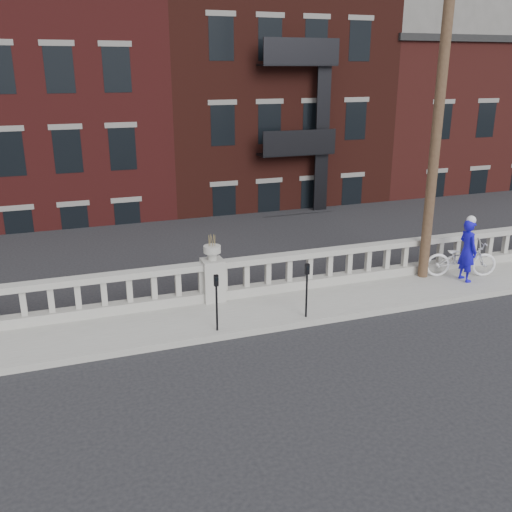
{
  "coord_description": "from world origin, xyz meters",
  "views": [
    {
      "loc": [
        -3.59,
        -9.38,
        5.91
      ],
      "look_at": [
        0.91,
        3.2,
        1.48
      ],
      "focal_mm": 40.0,
      "sensor_mm": 36.0,
      "label": 1
    }
  ],
  "objects": [
    {
      "name": "ground",
      "position": [
        0.0,
        0.0,
        0.0
      ],
      "size": [
        120.0,
        120.0,
        0.0
      ],
      "primitive_type": "plane",
      "color": "black",
      "rests_on": "ground"
    },
    {
      "name": "sidewalk",
      "position": [
        0.0,
        3.0,
        0.07
      ],
      "size": [
        32.0,
        2.2,
        0.15
      ],
      "primitive_type": "cube",
      "color": "gray",
      "rests_on": "ground"
    },
    {
      "name": "balustrade",
      "position": [
        0.0,
        3.95,
        0.64
      ],
      "size": [
        28.0,
        0.34,
        1.03
      ],
      "color": "gray",
      "rests_on": "sidewalk"
    },
    {
      "name": "planter_pedestal",
      "position": [
        0.0,
        3.95,
        0.83
      ],
      "size": [
        0.55,
        0.55,
        1.76
      ],
      "color": "gray",
      "rests_on": "sidewalk"
    },
    {
      "name": "lower_level",
      "position": [
        0.56,
        23.04,
        2.63
      ],
      "size": [
        80.0,
        44.0,
        20.8
      ],
      "color": "#605E59",
      "rests_on": "ground"
    },
    {
      "name": "utility_pole",
      "position": [
        6.2,
        3.6,
        5.24
      ],
      "size": [
        1.6,
        0.28,
        10.0
      ],
      "color": "#422D1E",
      "rests_on": "sidewalk"
    },
    {
      "name": "parking_meter_d",
      "position": [
        -0.41,
        2.15,
        1.0
      ],
      "size": [
        0.1,
        0.09,
        1.36
      ],
      "color": "black",
      "rests_on": "sidewalk"
    },
    {
      "name": "parking_meter_e",
      "position": [
        1.83,
        2.15,
        1.0
      ],
      "size": [
        0.1,
        0.09,
        1.36
      ],
      "color": "black",
      "rests_on": "sidewalk"
    },
    {
      "name": "bicycle",
      "position": [
        7.21,
        3.25,
        0.68
      ],
      "size": [
        2.15,
        1.32,
        1.07
      ],
      "primitive_type": "imported",
      "rotation": [
        0.0,
        0.0,
        1.24
      ],
      "color": "white",
      "rests_on": "sidewalk"
    },
    {
      "name": "cyclist",
      "position": [
        7.12,
        2.92,
        1.04
      ],
      "size": [
        0.43,
        0.65,
        1.78
      ],
      "primitive_type": "imported",
      "rotation": [
        0.0,
        0.0,
        1.56
      ],
      "color": "#120BB3",
      "rests_on": "sidewalk"
    }
  ]
}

